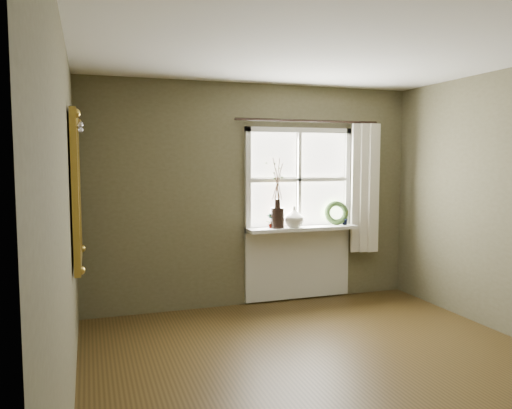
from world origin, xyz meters
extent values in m
plane|color=#3C2B12|center=(0.00, 0.00, 0.00)|extent=(4.50, 4.50, 0.00)
plane|color=silver|center=(0.00, 0.00, 2.60)|extent=(4.50, 4.50, 0.00)
cube|color=brown|center=(0.00, 2.30, 1.30)|extent=(4.00, 0.10, 2.60)
cube|color=brown|center=(-2.05, 0.00, 1.30)|extent=(0.10, 4.50, 2.60)
cube|color=silver|center=(0.55, 2.22, 0.89)|extent=(1.36, 0.06, 0.06)
cube|color=silver|center=(0.55, 2.22, 2.07)|extent=(1.36, 0.06, 0.06)
cube|color=silver|center=(-0.10, 2.22, 1.48)|extent=(0.06, 0.06, 1.24)
cube|color=silver|center=(1.20, 2.22, 1.48)|extent=(0.06, 0.06, 1.24)
cube|color=silver|center=(0.55, 2.22, 1.48)|extent=(1.24, 0.05, 0.04)
cube|color=silver|center=(0.55, 2.22, 1.48)|extent=(0.04, 0.05, 1.12)
cube|color=white|center=(0.23, 2.25, 1.77)|extent=(0.59, 0.01, 0.53)
cube|color=white|center=(0.88, 2.25, 1.77)|extent=(0.59, 0.01, 0.53)
cube|color=white|center=(0.23, 2.25, 1.19)|extent=(0.59, 0.01, 0.53)
cube|color=white|center=(0.88, 2.25, 1.19)|extent=(0.59, 0.01, 0.53)
cube|color=silver|center=(0.55, 2.12, 0.90)|extent=(1.36, 0.26, 0.04)
cube|color=silver|center=(0.55, 2.23, 0.46)|extent=(1.36, 0.04, 0.88)
cylinder|color=black|center=(0.23, 2.12, 1.04)|extent=(0.21, 0.21, 0.24)
imported|color=beige|center=(0.44, 2.12, 1.04)|extent=(0.31, 0.31, 0.25)
torus|color=#314B21|center=(1.03, 2.16, 1.03)|extent=(0.32, 0.20, 0.31)
imported|color=#314B21|center=(0.14, 2.12, 1.01)|extent=(0.10, 0.08, 0.18)
imported|color=#314B21|center=(1.13, 2.12, 1.01)|extent=(0.11, 0.10, 0.17)
cube|color=beige|center=(1.39, 2.13, 1.37)|extent=(0.36, 0.12, 1.59)
cylinder|color=black|center=(0.65, 2.17, 2.18)|extent=(1.84, 0.03, 0.03)
cube|color=white|center=(-1.97, 1.16, 1.47)|extent=(0.02, 0.89, 1.09)
cube|color=#B08A34|center=(-1.96, 1.16, 2.06)|extent=(0.05, 1.07, 0.09)
cube|color=#B08A34|center=(-1.96, 1.16, 0.88)|extent=(0.05, 1.07, 0.09)
cube|color=#B08A34|center=(-1.96, 0.67, 1.47)|extent=(0.05, 0.09, 1.09)
cube|color=#B08A34|center=(-1.96, 1.65, 1.47)|extent=(0.05, 0.09, 1.09)
sphere|color=silver|center=(-1.91, 1.13, 2.01)|extent=(0.04, 0.04, 0.04)
sphere|color=silver|center=(-1.91, 1.16, 1.97)|extent=(0.04, 0.04, 0.04)
sphere|color=silver|center=(-1.91, 1.19, 2.02)|extent=(0.04, 0.04, 0.04)
camera|label=1|loc=(-1.87, -3.31, 1.72)|focal=35.00mm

